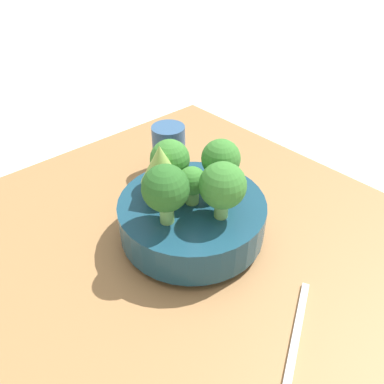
% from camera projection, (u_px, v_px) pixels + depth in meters
% --- Properties ---
extents(ground_plane, '(6.00, 6.00, 0.00)m').
position_uv_depth(ground_plane, '(165.00, 250.00, 0.66)').
color(ground_plane, silver).
extents(table, '(0.81, 0.75, 0.03)m').
position_uv_depth(table, '(165.00, 244.00, 0.65)').
color(table, '#9E7042').
rests_on(table, ground_plane).
extents(bowl, '(0.24, 0.24, 0.08)m').
position_uv_depth(bowl, '(192.00, 217.00, 0.62)').
color(bowl, navy).
rests_on(bowl, table).
extents(broccoli_floret_left, '(0.07, 0.07, 0.10)m').
position_uv_depth(broccoli_floret_left, '(166.00, 189.00, 0.53)').
color(broccoli_floret_left, '#7AB256').
rests_on(broccoli_floret_left, bowl).
extents(broccoli_floret_center, '(0.05, 0.05, 0.06)m').
position_uv_depth(broccoli_floret_center, '(192.00, 183.00, 0.58)').
color(broccoli_floret_center, '#6BA34C').
rests_on(broccoli_floret_center, bowl).
extents(broccoli_floret_back, '(0.07, 0.07, 0.08)m').
position_uv_depth(broccoli_floret_back, '(170.00, 160.00, 0.61)').
color(broccoli_floret_back, '#6BA34C').
rests_on(broccoli_floret_back, bowl).
extents(broccoli_floret_front, '(0.07, 0.07, 0.09)m').
position_uv_depth(broccoli_floret_front, '(223.00, 186.00, 0.54)').
color(broccoli_floret_front, '#7AB256').
rests_on(broccoli_floret_front, bowl).
extents(broccoli_floret_right, '(0.06, 0.06, 0.09)m').
position_uv_depth(broccoli_floret_right, '(221.00, 160.00, 0.60)').
color(broccoli_floret_right, '#7AB256').
rests_on(broccoli_floret_right, bowl).
extents(romanesco_piece_far, '(0.06, 0.06, 0.10)m').
position_uv_depth(romanesco_piece_far, '(160.00, 166.00, 0.58)').
color(romanesco_piece_far, '#6BA34C').
rests_on(romanesco_piece_far, bowl).
extents(cup, '(0.07, 0.07, 0.10)m').
position_uv_depth(cup, '(169.00, 149.00, 0.78)').
color(cup, '#33567F').
rests_on(cup, table).
extents(fork, '(0.15, 0.08, 0.01)m').
position_uv_depth(fork, '(297.00, 331.00, 0.50)').
color(fork, silver).
rests_on(fork, table).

